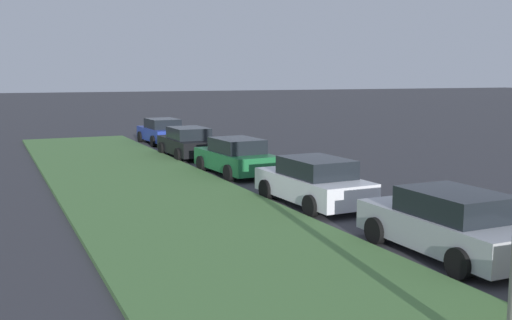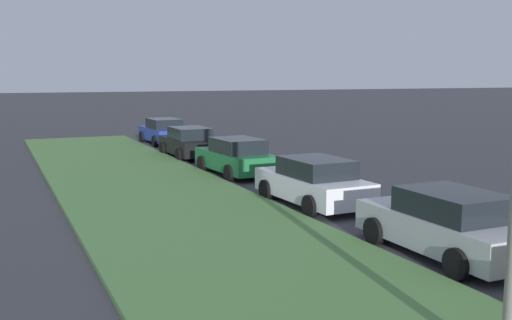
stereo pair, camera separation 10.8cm
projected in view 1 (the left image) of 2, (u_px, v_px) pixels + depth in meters
The scene contains 6 objects.
grass_median at pixel (326, 315), 9.61m from camera, with size 60.00×6.00×0.12m, color #517F42.
parked_car_silver at pixel (448, 224), 12.89m from camera, with size 4.30×2.03×1.47m.
parked_car_white at pixel (313, 182), 17.94m from camera, with size 4.36×2.14×1.47m.
parked_car_green at pixel (235, 157), 23.54m from camera, with size 4.39×2.19×1.47m.
parked_car_black at pixel (188, 143), 28.52m from camera, with size 4.32×2.05×1.47m.
parked_car_blue at pixel (162, 131), 34.25m from camera, with size 4.35×2.12×1.47m.
Camera 1 is at (2.15, 11.14, 3.93)m, focal length 41.31 mm.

